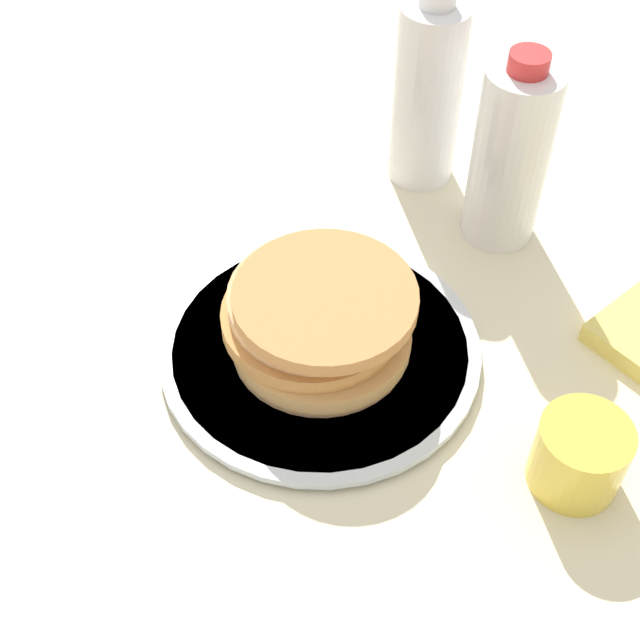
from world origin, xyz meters
TOP-DOWN VIEW (x-y plane):
  - ground_plane at (0.00, 0.00)m, footprint 4.00×4.00m
  - plate at (0.02, 0.02)m, footprint 0.29×0.29m
  - pancake_stack at (0.02, 0.02)m, footprint 0.17×0.17m
  - juice_glass at (0.14, -0.19)m, footprint 0.07×0.07m
  - water_bottle_near at (0.23, 0.20)m, footprint 0.07×0.07m
  - water_bottle_mid at (0.26, 0.09)m, footprint 0.07×0.07m

SIDE VIEW (x-z plane):
  - ground_plane at x=0.00m, z-range 0.00..0.00m
  - plate at x=0.02m, z-range 0.00..0.01m
  - juice_glass at x=0.14m, z-range 0.00..0.07m
  - pancake_stack at x=0.02m, z-range 0.01..0.09m
  - water_bottle_mid at x=0.26m, z-range -0.01..0.20m
  - water_bottle_near at x=0.23m, z-range -0.01..0.21m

